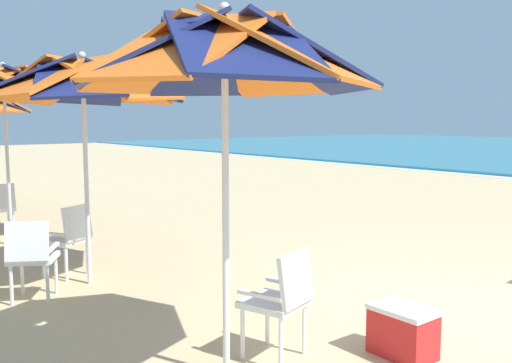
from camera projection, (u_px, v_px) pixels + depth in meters
The scene contains 8 objects.
ground_plane at pixel (472, 316), 5.28m from camera, with size 80.00×80.00×0.00m, color #D3B784.
beach_umbrella_0 at pixel (225, 58), 3.79m from camera, with size 2.16×2.16×2.66m.
plastic_chair_0 at pixel (281, 297), 4.29m from camera, with size 0.57×0.55×0.87m.
beach_umbrella_1 at pixel (83, 83), 6.07m from camera, with size 2.30×2.30×2.61m.
plastic_chair_1 at pixel (31, 254), 5.64m from camera, with size 0.62×0.61×0.87m.
plastic_chair_2 at pixel (69, 236), 6.55m from camera, with size 0.61×0.59×0.87m.
beach_umbrella_2 at pixel (4, 86), 8.01m from camera, with size 2.24×2.24×2.70m.
cooler_box at pixel (403, 331), 4.37m from camera, with size 0.50×0.34×0.40m.
Camera 1 is at (2.71, -4.79, 1.87)m, focal length 38.74 mm.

